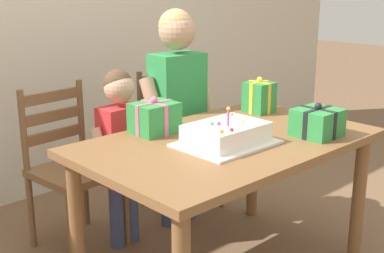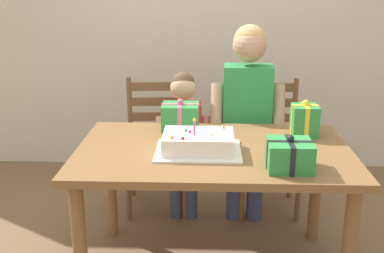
% 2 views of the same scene
% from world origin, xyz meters
% --- Properties ---
extents(back_wall, '(6.40, 0.11, 2.60)m').
position_xyz_m(back_wall, '(0.00, 1.65, 1.30)').
color(back_wall, beige).
rests_on(back_wall, ground).
extents(dining_table, '(1.45, 0.90, 0.74)m').
position_xyz_m(dining_table, '(0.00, 0.00, 0.64)').
color(dining_table, brown).
rests_on(dining_table, ground).
extents(birthday_cake, '(0.44, 0.34, 0.19)m').
position_xyz_m(birthday_cake, '(-0.08, -0.06, 0.79)').
color(birthday_cake, white).
rests_on(birthday_cake, dining_table).
extents(gift_box_red_large, '(0.21, 0.20, 0.17)m').
position_xyz_m(gift_box_red_large, '(0.35, -0.27, 0.80)').
color(gift_box_red_large, '#2D8E42').
rests_on(gift_box_red_large, dining_table).
extents(gift_box_beside_cake, '(0.15, 0.15, 0.21)m').
position_xyz_m(gift_box_beside_cake, '(0.52, 0.24, 0.83)').
color(gift_box_beside_cake, '#2D8E42').
rests_on(gift_box_beside_cake, dining_table).
extents(gift_box_corner_small, '(0.22, 0.19, 0.19)m').
position_xyz_m(gift_box_corner_small, '(-0.19, 0.32, 0.81)').
color(gift_box_corner_small, '#2D8E42').
rests_on(gift_box_corner_small, dining_table).
extents(chair_left, '(0.46, 0.46, 0.92)m').
position_xyz_m(chair_left, '(-0.40, 0.82, 0.47)').
color(chair_left, brown).
rests_on(chair_left, ground).
extents(chair_right, '(0.43, 0.43, 0.92)m').
position_xyz_m(chair_right, '(0.40, 0.82, 0.47)').
color(chair_right, brown).
rests_on(chair_right, ground).
extents(child_older, '(0.49, 0.28, 1.32)m').
position_xyz_m(child_older, '(0.22, 0.62, 0.81)').
color(child_older, '#38426B').
rests_on(child_older, ground).
extents(child_younger, '(0.37, 0.22, 1.02)m').
position_xyz_m(child_younger, '(-0.20, 0.62, 0.62)').
color(child_younger, '#38426B').
rests_on(child_younger, ground).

